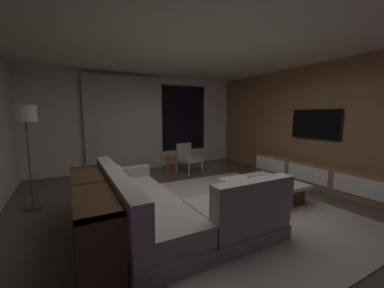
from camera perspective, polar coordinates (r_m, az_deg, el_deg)
floor at (r=3.90m, az=4.58°, el=-16.32°), size 9.20×9.20×0.00m
back_wall_with_window at (r=6.88m, az=-12.42°, el=5.28°), size 6.60×0.30×2.70m
media_wall at (r=5.85m, az=30.84°, el=4.18°), size 0.12×7.80×2.70m
ceiling at (r=3.76m, az=5.03°, el=24.90°), size 8.20×8.20×0.00m
area_rug at (r=4.02m, az=9.74°, el=-15.62°), size 3.20×3.80×0.01m
sectional_couch at (r=3.29m, az=-6.71°, el=-15.52°), size 1.98×2.50×0.82m
coffee_table at (r=4.47m, az=17.09°, el=-10.96°), size 1.16×1.16×0.36m
book_stack_on_coffee_table at (r=4.51m, az=15.52°, el=-7.79°), size 0.30×0.22×0.09m
accent_chair_near_window at (r=6.27m, az=-1.16°, el=-3.08°), size 0.66×0.67×0.78m
side_stool at (r=6.15m, az=-5.31°, el=-3.89°), size 0.32×0.32×0.46m
media_console at (r=5.78m, az=28.21°, el=-6.70°), size 0.46×3.10×0.52m
mounted_tv at (r=5.89m, az=28.21°, el=4.35°), size 0.05×1.15×0.67m
console_table_behind_couch at (r=3.17m, az=-23.73°, el=-14.43°), size 0.40×2.10×0.74m
standing_lamp at (r=4.58m, az=-35.94°, el=4.74°), size 0.34×0.34×1.71m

